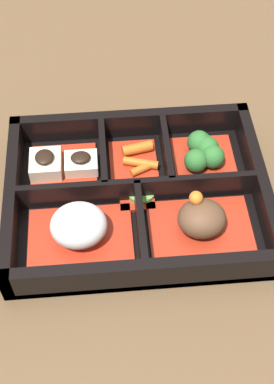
{
  "coord_description": "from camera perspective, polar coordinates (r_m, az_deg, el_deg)",
  "views": [
    {
      "loc": [
        0.03,
        0.4,
        0.56
      ],
      "look_at": [
        0.0,
        0.0,
        0.03
      ],
      "focal_mm": 50.0,
      "sensor_mm": 36.0,
      "label": 1
    }
  ],
  "objects": [
    {
      "name": "ground_plane",
      "position": [
        0.69,
        0.0,
        -1.26
      ],
      "size": [
        3.0,
        3.0,
        0.0
      ],
      "primitive_type": "plane",
      "color": "brown"
    },
    {
      "name": "bento_base",
      "position": [
        0.68,
        0.0,
        -1.01
      ],
      "size": [
        0.32,
        0.25,
        0.01
      ],
      "color": "black",
      "rests_on": "ground_plane"
    },
    {
      "name": "bento_rim",
      "position": [
        0.67,
        -0.0,
        0.12
      ],
      "size": [
        0.32,
        0.25,
        0.05
      ],
      "color": "black",
      "rests_on": "ground_plane"
    },
    {
      "name": "bowl_stew",
      "position": [
        0.64,
        6.86,
        -3.11
      ],
      "size": [
        0.12,
        0.09,
        0.06
      ],
      "color": "#B22D19",
      "rests_on": "bento_base"
    },
    {
      "name": "bowl_rice",
      "position": [
        0.63,
        -6.19,
        -3.85
      ],
      "size": [
        0.12,
        0.09,
        0.05
      ],
      "color": "#B22D19",
      "rests_on": "bento_base"
    },
    {
      "name": "bowl_greens",
      "position": [
        0.71,
        7.14,
        4.18
      ],
      "size": [
        0.08,
        0.09,
        0.04
      ],
      "color": "#B22D19",
      "rests_on": "bento_base"
    },
    {
      "name": "bowl_carrots",
      "position": [
        0.71,
        -0.02,
        3.22
      ],
      "size": [
        0.06,
        0.09,
        0.02
      ],
      "color": "#B22D19",
      "rests_on": "bento_base"
    },
    {
      "name": "bowl_tofu",
      "position": [
        0.7,
        -8.07,
        2.82
      ],
      "size": [
        0.09,
        0.09,
        0.03
      ],
      "color": "#B22D19",
      "rests_on": "bento_base"
    },
    {
      "name": "bowl_pickles",
      "position": [
        0.68,
        0.4,
        -0.43
      ],
      "size": [
        0.04,
        0.04,
        0.01
      ],
      "color": "#B22D19",
      "rests_on": "bento_base"
    }
  ]
}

